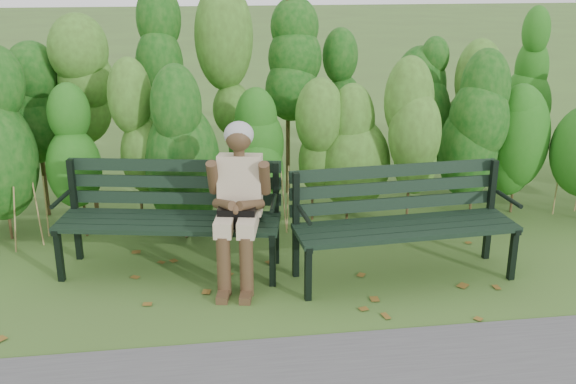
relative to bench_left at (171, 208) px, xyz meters
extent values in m
plane|color=#3F5927|center=(1.07, -0.49, -0.59)|extent=(80.00, 80.00, 0.00)
cylinder|color=#47381E|center=(-1.68, 0.81, -0.19)|extent=(0.03, 0.03, 0.80)
cylinder|color=#47381E|center=(-1.07, 0.81, -0.19)|extent=(0.03, 0.03, 0.80)
ellipsoid|color=#246918|center=(-1.07, 0.81, 0.45)|extent=(0.64, 0.64, 1.44)
cylinder|color=#47381E|center=(-0.46, 0.81, -0.19)|extent=(0.03, 0.03, 0.80)
ellipsoid|color=#246918|center=(-0.46, 0.81, 0.45)|extent=(0.64, 0.64, 1.44)
cylinder|color=#47381E|center=(0.16, 0.81, -0.19)|extent=(0.03, 0.03, 0.80)
ellipsoid|color=#246918|center=(0.16, 0.81, 0.45)|extent=(0.64, 0.64, 1.44)
cylinder|color=#47381E|center=(0.77, 0.81, -0.19)|extent=(0.03, 0.03, 0.80)
ellipsoid|color=#246918|center=(0.77, 0.81, 0.45)|extent=(0.64, 0.64, 1.44)
cylinder|color=#47381E|center=(1.38, 0.81, -0.19)|extent=(0.03, 0.03, 0.80)
ellipsoid|color=#246918|center=(1.38, 0.81, 0.45)|extent=(0.64, 0.64, 1.44)
cylinder|color=#47381E|center=(1.99, 0.81, -0.19)|extent=(0.03, 0.03, 0.80)
ellipsoid|color=#246918|center=(1.99, 0.81, 0.45)|extent=(0.64, 0.64, 1.44)
cylinder|color=#47381E|center=(2.60, 0.81, -0.19)|extent=(0.03, 0.03, 0.80)
ellipsoid|color=#246918|center=(2.60, 0.81, 0.45)|extent=(0.64, 0.64, 1.44)
cylinder|color=#47381E|center=(3.21, 0.81, -0.19)|extent=(0.03, 0.03, 0.80)
ellipsoid|color=#246918|center=(3.21, 0.81, 0.45)|extent=(0.64, 0.64, 1.44)
cylinder|color=#47381E|center=(3.83, 0.81, -0.19)|extent=(0.03, 0.03, 0.80)
ellipsoid|color=#246918|center=(3.83, 0.81, 0.45)|extent=(0.64, 0.64, 1.44)
cylinder|color=#47381E|center=(4.44, 0.81, -0.19)|extent=(0.03, 0.03, 0.80)
cylinder|color=#47381E|center=(-1.62, 1.81, -0.04)|extent=(0.04, 0.04, 1.10)
ellipsoid|color=#0B470F|center=(-1.62, 1.81, 0.84)|extent=(0.70, 0.70, 1.98)
cylinder|color=#47381E|center=(-0.85, 1.81, -0.04)|extent=(0.04, 0.04, 1.10)
ellipsoid|color=#0B470F|center=(-0.85, 1.81, 0.84)|extent=(0.70, 0.70, 1.98)
cylinder|color=#47381E|center=(-0.08, 1.81, -0.04)|extent=(0.04, 0.04, 1.10)
ellipsoid|color=#0B470F|center=(-0.08, 1.81, 0.84)|extent=(0.70, 0.70, 1.98)
cylinder|color=#47381E|center=(0.69, 1.81, -0.04)|extent=(0.04, 0.04, 1.10)
ellipsoid|color=#0B470F|center=(0.69, 1.81, 0.84)|extent=(0.70, 0.70, 1.98)
cylinder|color=#47381E|center=(1.46, 1.81, -0.04)|extent=(0.04, 0.04, 1.10)
ellipsoid|color=#0B470F|center=(1.46, 1.81, 0.84)|extent=(0.70, 0.70, 1.98)
cylinder|color=#47381E|center=(2.22, 1.81, -0.04)|extent=(0.04, 0.04, 1.10)
ellipsoid|color=#0B470F|center=(2.22, 1.81, 0.84)|extent=(0.70, 0.70, 1.98)
cylinder|color=#47381E|center=(2.99, 1.81, -0.04)|extent=(0.04, 0.04, 1.10)
ellipsoid|color=#0B470F|center=(2.99, 1.81, 0.84)|extent=(0.70, 0.70, 1.98)
cylinder|color=#47381E|center=(3.76, 1.81, -0.04)|extent=(0.04, 0.04, 1.10)
ellipsoid|color=#0B470F|center=(3.76, 1.81, 0.84)|extent=(0.70, 0.70, 1.98)
cylinder|color=#47381E|center=(4.53, 1.81, -0.04)|extent=(0.04, 0.04, 1.10)
ellipsoid|color=#0B470F|center=(4.53, 1.81, 0.84)|extent=(0.70, 0.70, 1.98)
cube|color=brown|center=(0.47, 0.07, -0.59)|extent=(0.07, 0.09, 0.01)
cube|color=brown|center=(0.83, -1.17, -0.59)|extent=(0.11, 0.11, 0.01)
cube|color=brown|center=(-0.40, 0.44, -0.59)|extent=(0.11, 0.11, 0.01)
cube|color=brown|center=(1.39, 0.40, -0.59)|extent=(0.11, 0.10, 0.01)
cube|color=brown|center=(-0.07, -0.30, -0.59)|extent=(0.11, 0.10, 0.01)
cube|color=brown|center=(-0.88, 0.11, -0.59)|extent=(0.11, 0.11, 0.01)
cube|color=brown|center=(0.82, 0.41, -0.59)|extent=(0.11, 0.11, 0.01)
cube|color=brown|center=(-0.22, 0.43, -0.59)|extent=(0.11, 0.11, 0.01)
cube|color=brown|center=(3.72, -0.38, -0.59)|extent=(0.09, 0.08, 0.01)
cube|color=brown|center=(2.94, -1.00, -0.59)|extent=(0.10, 0.09, 0.01)
cube|color=brown|center=(-0.94, -1.50, -0.59)|extent=(0.08, 0.10, 0.01)
cube|color=brown|center=(-0.21, 0.33, -0.59)|extent=(0.10, 0.11, 0.01)
cube|color=brown|center=(-1.28, 0.41, -0.59)|extent=(0.11, 0.11, 0.01)
cube|color=brown|center=(1.48, -0.43, -0.59)|extent=(0.11, 0.11, 0.01)
cube|color=brown|center=(3.49, -1.01, -0.59)|extent=(0.11, 0.10, 0.01)
cube|color=brown|center=(1.54, 0.21, -0.59)|extent=(0.10, 0.08, 0.01)
cube|color=brown|center=(0.35, -1.17, -0.59)|extent=(0.08, 0.10, 0.01)
cube|color=brown|center=(-1.28, -0.38, -0.59)|extent=(0.11, 0.11, 0.01)
cube|color=black|center=(-0.06, -0.33, -0.09)|extent=(2.00, 0.51, 0.04)
cube|color=black|center=(-0.04, -0.19, -0.09)|extent=(2.00, 0.51, 0.04)
cube|color=black|center=(-0.01, -0.05, -0.09)|extent=(2.00, 0.51, 0.04)
cube|color=black|center=(0.02, 0.09, -0.09)|extent=(2.00, 0.51, 0.04)
cube|color=black|center=(0.04, 0.19, 0.03)|extent=(1.99, 0.45, 0.12)
cube|color=black|center=(0.04, 0.20, 0.19)|extent=(1.99, 0.45, 0.12)
cube|color=black|center=(0.04, 0.22, 0.35)|extent=(1.99, 0.45, 0.12)
cube|color=black|center=(-1.01, -0.16, -0.34)|extent=(0.07, 0.07, 0.50)
cube|color=black|center=(-0.92, 0.32, -0.09)|extent=(0.07, 0.07, 1.01)
cube|color=black|center=(-0.97, 0.06, -0.11)|extent=(0.16, 0.56, 0.04)
cylinder|color=black|center=(-0.98, 0.01, 0.13)|extent=(0.12, 0.42, 0.04)
cube|color=black|center=(0.88, -0.52, -0.34)|extent=(0.07, 0.07, 0.50)
cube|color=black|center=(0.97, -0.05, -0.09)|extent=(0.07, 0.07, 1.01)
cube|color=black|center=(0.92, -0.30, -0.11)|extent=(0.16, 0.56, 0.04)
cylinder|color=black|center=(0.91, -0.36, 0.13)|extent=(0.12, 0.42, 0.04)
cube|color=black|center=(2.10, -0.76, -0.09)|extent=(2.00, 0.26, 0.04)
cube|color=black|center=(2.09, -0.62, -0.09)|extent=(2.00, 0.26, 0.04)
cube|color=black|center=(2.08, -0.48, -0.09)|extent=(2.00, 0.26, 0.04)
cube|color=black|center=(2.07, -0.34, -0.09)|extent=(2.00, 0.26, 0.04)
cube|color=black|center=(2.06, -0.24, 0.03)|extent=(2.00, 0.20, 0.12)
cube|color=black|center=(2.06, -0.22, 0.18)|extent=(2.00, 0.20, 0.12)
cube|color=black|center=(2.06, -0.21, 0.34)|extent=(2.00, 0.20, 0.12)
cube|color=black|center=(1.15, -0.83, -0.34)|extent=(0.06, 0.06, 0.50)
cube|color=black|center=(1.11, -0.36, -0.09)|extent=(0.06, 0.06, 1.00)
cube|color=black|center=(1.13, -0.61, -0.12)|extent=(0.09, 0.56, 0.04)
cylinder|color=black|center=(1.14, -0.67, 0.13)|extent=(0.07, 0.42, 0.04)
cube|color=black|center=(3.05, -0.70, -0.34)|extent=(0.06, 0.06, 0.50)
cube|color=black|center=(3.02, -0.23, -0.09)|extent=(0.06, 0.06, 1.00)
cube|color=black|center=(3.04, -0.48, -0.12)|extent=(0.09, 0.56, 0.04)
cylinder|color=black|center=(3.04, -0.54, 0.13)|extent=(0.07, 0.42, 0.04)
cube|color=beige|center=(0.48, -0.45, 0.01)|extent=(0.24, 0.48, 0.14)
cube|color=beige|center=(0.67, -0.49, 0.01)|extent=(0.24, 0.48, 0.14)
cylinder|color=#4A3520|center=(0.44, -0.63, -0.32)|extent=(0.14, 0.14, 0.55)
cylinder|color=#4A3520|center=(0.64, -0.67, -0.32)|extent=(0.14, 0.14, 0.55)
cube|color=#4A3520|center=(0.43, -0.72, -0.56)|extent=(0.14, 0.23, 0.07)
cube|color=#4A3520|center=(0.62, -0.76, -0.56)|extent=(0.14, 0.23, 0.07)
cube|color=beige|center=(0.63, -0.18, 0.26)|extent=(0.44, 0.34, 0.57)
cylinder|color=#4A3520|center=(0.63, -0.20, 0.56)|extent=(0.10, 0.10, 0.11)
sphere|color=#4A3520|center=(0.63, -0.21, 0.70)|extent=(0.23, 0.23, 0.23)
ellipsoid|color=gray|center=(0.63, -0.19, 0.73)|extent=(0.26, 0.25, 0.24)
cylinder|color=#4A3520|center=(0.39, -0.22, 0.35)|extent=(0.14, 0.24, 0.34)
cylinder|color=#4A3520|center=(0.84, -0.31, 0.35)|extent=(0.14, 0.24, 0.34)
cylinder|color=#4A3520|center=(0.47, -0.39, 0.15)|extent=(0.21, 0.30, 0.14)
cylinder|color=#4A3520|center=(0.70, -0.43, 0.15)|extent=(0.28, 0.26, 0.14)
sphere|color=#4A3520|center=(0.57, -0.47, 0.13)|extent=(0.12, 0.12, 0.12)
cube|color=black|center=(0.58, -0.46, 0.05)|extent=(0.35, 0.19, 0.18)
camera|label=1|loc=(0.25, -5.94, 2.17)|focal=42.00mm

